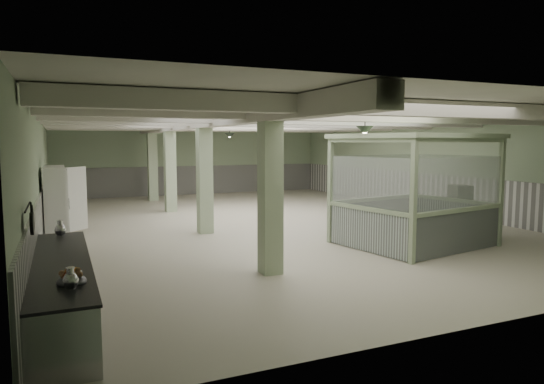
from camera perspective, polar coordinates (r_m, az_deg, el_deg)
name	(u,v)px	position (r m, az deg, el deg)	size (l,w,h in m)	color
floor	(268,222)	(16.75, -0.51, -3.59)	(20.00, 20.00, 0.00)	silver
ceiling	(268,117)	(16.54, -0.52, 8.80)	(14.00, 20.00, 0.02)	white
wall_back	(194,160)	(26.03, -9.21, 3.71)	(14.00, 0.02, 3.60)	#9BB490
wall_front	(524,205)	(8.36, 27.49, -1.38)	(14.00, 0.02, 3.60)	#9BB490
wall_left	(41,176)	(15.23, -25.53, 1.70)	(0.02, 20.00, 3.60)	#9BB490
wall_right	(429,166)	(20.33, 17.97, 2.90)	(0.02, 20.00, 3.60)	#9BB490
wainscot_left	(44,213)	(15.33, -25.27, -2.21)	(0.05, 19.90, 1.50)	white
wainscot_right	(427,192)	(20.39, 17.82, -0.05)	(0.05, 19.90, 1.50)	white
wainscot_back	(194,180)	(26.07, -9.16, 1.40)	(13.90, 0.05, 1.50)	white
girder	(195,122)	(15.72, -9.02, 8.08)	(0.45, 19.90, 0.40)	silver
beam_a	(417,108)	(10.08, 16.69, 9.40)	(13.90, 0.35, 0.32)	silver
beam_b	(348,115)	(12.10, 8.93, 8.95)	(13.90, 0.35, 0.32)	silver
beam_c	(301,119)	(14.27, 3.46, 8.53)	(13.90, 0.35, 0.32)	silver
beam_d	(268,122)	(16.53, -0.52, 8.18)	(13.90, 0.35, 0.32)	silver
beam_e	(242,125)	(18.85, -3.53, 7.89)	(13.90, 0.35, 0.32)	silver
beam_f	(222,127)	(21.22, -5.88, 7.65)	(13.90, 0.35, 0.32)	silver
beam_g	(206,128)	(23.61, -7.75, 7.44)	(13.90, 0.35, 0.32)	silver
column_a	(270,188)	(10.06, -0.20, 0.42)	(0.42, 0.42, 3.60)	#B7CDA5
column_b	(205,174)	(14.77, -7.94, 2.11)	(0.42, 0.42, 3.60)	#B7CDA5
column_c	(170,166)	(19.62, -11.90, 2.96)	(0.42, 0.42, 3.60)	#B7CDA5
column_d	(152,163)	(23.55, -13.90, 3.39)	(0.42, 0.42, 3.60)	#B7CDA5
hook_rail	(28,207)	(7.66, -26.80, -1.58)	(0.02, 0.02, 1.20)	black
pendant_front	(365,130)	(12.36, 10.87, 7.13)	(0.44, 0.44, 0.22)	#293628
pendant_mid	(275,134)	(17.18, 0.36, 6.86)	(0.44, 0.44, 0.22)	#293628
pendant_back	(230,136)	(21.84, -5.01, 6.63)	(0.44, 0.44, 0.22)	#293628
prep_counter	(62,288)	(8.51, -23.48, -10.29)	(0.87, 4.97, 0.91)	#ABABAF
pitcher_near	(71,279)	(6.73, -22.62, -9.38)	(0.19, 0.22, 0.28)	#ABABAF
pitcher_far	(60,228)	(10.53, -23.66, -3.91)	(0.22, 0.25, 0.32)	#ABABAF
veg_colander	(71,278)	(6.98, -22.53, -9.30)	(0.38, 0.38, 0.17)	#3C3C41
orange_bowl	(72,276)	(7.23, -22.44, -9.11)	(0.26, 0.26, 0.09)	#B2B2B7
skillet_near	(32,224)	(7.54, -26.41, -3.36)	(0.32, 0.32, 0.04)	black
skillet_far	(33,221)	(7.78, -26.32, -3.08)	(0.26, 0.26, 0.03)	black
walkin_cooler	(57,206)	(14.70, -24.00, -1.55)	(1.00, 2.15, 1.97)	white
guard_booth	(414,172)	(13.50, 16.42, 2.28)	(4.16, 3.69, 2.97)	#A0B591
filing_cabinet	(460,210)	(15.53, 21.20, -1.97)	(0.48, 0.69, 1.49)	#5D5E4E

